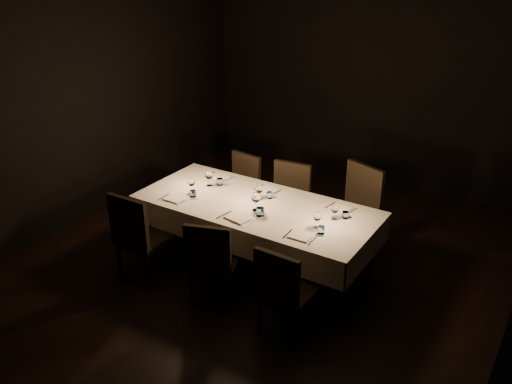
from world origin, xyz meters
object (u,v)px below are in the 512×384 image
Objects in this scene: dining_table at (256,211)px; chair_near_center at (212,260)px; chair_far_right at (355,208)px; chair_near_right at (283,289)px; chair_far_left at (241,186)px; chair_far_center at (288,199)px; chair_near_left at (139,234)px.

chair_near_center reaches higher than dining_table.
chair_far_right is at bearing -134.21° from chair_near_center.
chair_near_right is 2.24m from chair_far_left.
chair_near_right reaches higher than chair_far_left.
chair_near_center reaches higher than chair_near_right.
chair_far_center is (0.70, -0.06, 0.02)m from chair_far_left.
chair_near_center is at bearing -89.28° from dining_table.
chair_far_left is 0.95× the size of chair_far_center.
chair_near_right is 0.87× the size of chair_far_right.
chair_far_right reaches higher than chair_far_center.
chair_far_center is at bearing -108.21° from chair_near_center.
chair_near_center is 1.01× the size of chair_near_right.
chair_far_center is at bearing -60.32° from chair_near_right.
chair_near_left reaches higher than chair_far_center.
chair_far_center is (-0.83, 1.58, 0.02)m from chair_near_right.
chair_far_right is at bearing 47.35° from dining_table.
chair_near_center is at bearing -95.35° from chair_far_right.
chair_far_left is at bearing -159.03° from chair_far_right.
dining_table is 1.09m from chair_far_left.
chair_far_center is (-0.03, 1.53, 0.01)m from chair_near_center.
chair_near_left is 1.79m from chair_far_center.
chair_far_center is 0.79m from chair_far_right.
chair_far_right is at bearing 9.03° from chair_far_left.
chair_far_left is at bearing 132.26° from dining_table.
chair_far_center is at bearing -153.27° from chair_far_right.
chair_far_right reaches higher than chair_far_left.
chair_near_left is 1.06× the size of chair_far_center.
chair_near_center is 0.80m from chair_near_right.
dining_table is at bearing -94.13° from chair_far_center.
chair_near_left is 1.64m from chair_far_left.
chair_near_center reaches higher than chair_far_left.
dining_table is at bearing -137.78° from chair_near_left.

